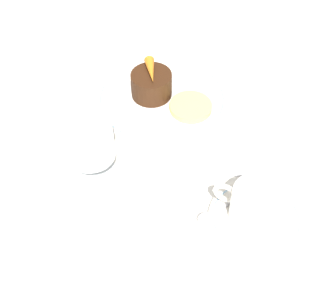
% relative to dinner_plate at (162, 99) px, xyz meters
% --- Properties ---
extents(ground_plane, '(3.00, 3.00, 0.00)m').
position_rel_dinner_plate_xyz_m(ground_plane, '(-0.01, 0.05, -0.01)').
color(ground_plane, white).
extents(dinner_plate, '(0.23, 0.23, 0.01)m').
position_rel_dinner_plate_xyz_m(dinner_plate, '(0.00, 0.00, 0.00)').
color(dinner_plate, white).
rests_on(dinner_plate, ground_plane).
extents(saucer, '(0.13, 0.13, 0.01)m').
position_rel_dinner_plate_xyz_m(saucer, '(-0.22, 0.17, -0.00)').
color(saucer, white).
rests_on(saucer, ground_plane).
extents(coffee_cup, '(0.10, 0.08, 0.05)m').
position_rel_dinner_plate_xyz_m(coffee_cup, '(-0.22, 0.16, 0.03)').
color(coffee_cup, white).
rests_on(coffee_cup, saucer).
extents(spoon, '(0.08, 0.11, 0.00)m').
position_rel_dinner_plate_xyz_m(spoon, '(-0.17, 0.16, 0.00)').
color(spoon, silver).
rests_on(spoon, saucer).
extents(wine_glass, '(0.07, 0.07, 0.12)m').
position_rel_dinner_plate_xyz_m(wine_glass, '(0.03, 0.18, 0.06)').
color(wine_glass, silver).
rests_on(wine_glass, ground_plane).
extents(fork, '(0.04, 0.17, 0.01)m').
position_rel_dinner_plate_xyz_m(fork, '(-0.16, 0.04, -0.01)').
color(fork, silver).
rests_on(fork, ground_plane).
extents(dessert_cake, '(0.07, 0.07, 0.04)m').
position_rel_dinner_plate_xyz_m(dessert_cake, '(0.02, 0.00, 0.03)').
color(dessert_cake, '#381E0F').
rests_on(dessert_cake, dinner_plate).
extents(carrot_garnish, '(0.04, 0.06, 0.02)m').
position_rel_dinner_plate_xyz_m(carrot_garnish, '(0.02, 0.00, 0.06)').
color(carrot_garnish, orange).
rests_on(carrot_garnish, dessert_cake).
extents(pineapple_slice, '(0.07, 0.07, 0.01)m').
position_rel_dinner_plate_xyz_m(pineapple_slice, '(-0.06, 0.01, 0.01)').
color(pineapple_slice, '#EFE075').
rests_on(pineapple_slice, dinner_plate).
extents(chocolate_truffle, '(0.03, 0.03, 0.03)m').
position_rel_dinner_plate_xyz_m(chocolate_truffle, '(0.09, 0.12, 0.00)').
color(chocolate_truffle, black).
rests_on(chocolate_truffle, ground_plane).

